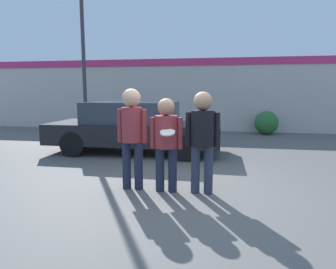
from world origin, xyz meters
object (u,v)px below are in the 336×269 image
(person_left, at_px, (132,130))
(shrub, at_px, (266,123))
(person_middle_with_frisbee, at_px, (166,137))
(person_right, at_px, (203,133))
(parked_car_near, at_px, (134,127))
(street_lamp, at_px, (88,22))

(person_left, distance_m, shrub, 8.24)
(person_left, height_order, person_middle_with_frisbee, person_left)
(person_left, xyz_separation_m, person_middle_with_frisbee, (0.61, -0.03, -0.11))
(person_right, xyz_separation_m, shrub, (2.09, 7.54, -0.57))
(person_right, relative_size, parked_car_near, 0.36)
(person_middle_with_frisbee, bearing_deg, street_lamp, 127.18)
(person_right, height_order, parked_car_near, person_right)
(person_right, distance_m, street_lamp, 6.52)
(person_middle_with_frisbee, bearing_deg, parked_car_near, 115.51)
(person_right, bearing_deg, parked_car_near, 124.02)
(person_right, bearing_deg, shrub, 74.49)
(person_right, bearing_deg, person_left, 179.26)
(person_left, height_order, person_right, person_left)
(person_right, xyz_separation_m, street_lamp, (-3.92, 4.35, 2.87))
(person_middle_with_frisbee, distance_m, shrub, 8.04)
(person_middle_with_frisbee, bearing_deg, person_left, 176.94)
(person_left, height_order, parked_car_near, person_left)
(person_middle_with_frisbee, bearing_deg, shrub, 70.33)
(person_left, distance_m, street_lamp, 5.84)
(street_lamp, bearing_deg, person_middle_with_frisbee, -52.82)
(person_right, bearing_deg, street_lamp, 132.03)
(person_left, relative_size, person_right, 1.03)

